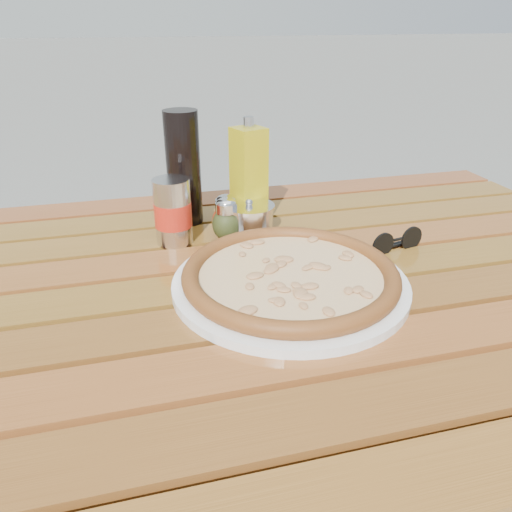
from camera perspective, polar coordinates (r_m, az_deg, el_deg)
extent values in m
cube|color=#3C200D|center=(1.55, 19.87, -5.90)|extent=(0.06, 0.06, 0.70)
cube|color=#381A0C|center=(0.82, 0.36, -5.63)|extent=(1.36, 0.86, 0.04)
cube|color=#58310F|center=(0.51, 13.55, -25.57)|extent=(1.40, 0.09, 0.03)
cube|color=#4F290E|center=(0.57, 8.72, -18.13)|extent=(1.40, 0.09, 0.03)
cube|color=#5C2C10|center=(0.64, 5.17, -12.13)|extent=(1.40, 0.09, 0.03)
cube|color=#4F2A0D|center=(0.72, 2.47, -7.34)|extent=(1.40, 0.09, 0.03)
cube|color=#53320E|center=(0.80, 0.36, -3.50)|extent=(1.40, 0.09, 0.03)
cube|color=#5B2D10|center=(0.89, -1.33, -0.39)|extent=(1.40, 0.09, 0.03)
cube|color=#54320E|center=(0.98, -2.71, 2.15)|extent=(1.40, 0.09, 0.03)
cube|color=#52320E|center=(1.07, -3.87, 4.26)|extent=(1.40, 0.09, 0.03)
cube|color=#59270F|center=(1.16, -4.84, 6.04)|extent=(1.40, 0.09, 0.03)
cylinder|color=white|center=(0.77, 3.91, -3.14)|extent=(0.37, 0.37, 0.01)
cylinder|color=#FDE8B5|center=(0.76, 3.93, -2.35)|extent=(0.36, 0.36, 0.01)
torus|color=black|center=(0.76, 3.95, -2.02)|extent=(0.38, 0.38, 0.03)
ellipsoid|color=red|center=(0.94, -3.37, 4.05)|extent=(0.06, 0.06, 0.06)
cylinder|color=silver|center=(0.93, -3.42, 5.94)|extent=(0.05, 0.05, 0.02)
ellipsoid|color=silver|center=(0.92, -3.43, 6.47)|extent=(0.04, 0.04, 0.02)
ellipsoid|color=#353D18|center=(0.92, -3.36, 3.64)|extent=(0.06, 0.06, 0.06)
cylinder|color=silver|center=(0.91, -3.41, 5.57)|extent=(0.05, 0.05, 0.02)
ellipsoid|color=white|center=(0.91, -3.43, 6.10)|extent=(0.04, 0.04, 0.02)
cylinder|color=black|center=(0.99, -8.29, 9.89)|extent=(0.09, 0.09, 0.22)
cylinder|color=silver|center=(0.91, -9.49, 5.03)|extent=(0.08, 0.08, 0.12)
cylinder|color=#B42012|center=(0.91, -9.46, 4.74)|extent=(0.08, 0.08, 0.04)
cube|color=#AC9C12|center=(0.97, -0.83, 8.99)|extent=(0.07, 0.07, 0.19)
cylinder|color=silver|center=(0.95, -0.87, 15.06)|extent=(0.03, 0.03, 0.02)
cylinder|color=silver|center=(0.94, -0.79, 4.04)|extent=(0.10, 0.10, 0.05)
cylinder|color=silver|center=(0.93, -0.80, 5.69)|extent=(0.10, 0.10, 0.01)
sphere|color=silver|center=(0.93, -0.80, 6.15)|extent=(0.02, 0.02, 0.01)
cylinder|color=black|center=(0.89, 14.32, 1.26)|extent=(0.04, 0.01, 0.04)
cylinder|color=black|center=(0.93, 17.35, 1.96)|extent=(0.04, 0.01, 0.04)
cube|color=black|center=(0.91, 15.90, 1.85)|extent=(0.02, 0.01, 0.00)
cube|color=black|center=(0.92, 14.81, 0.99)|extent=(0.09, 0.02, 0.00)
cube|color=black|center=(0.94, 15.52, 1.36)|extent=(0.09, 0.02, 0.00)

